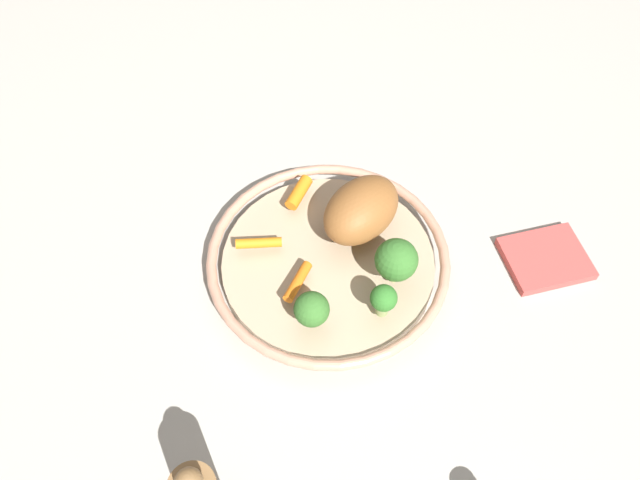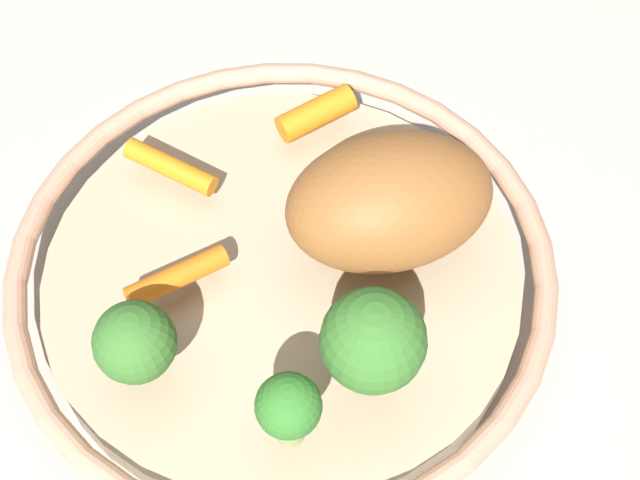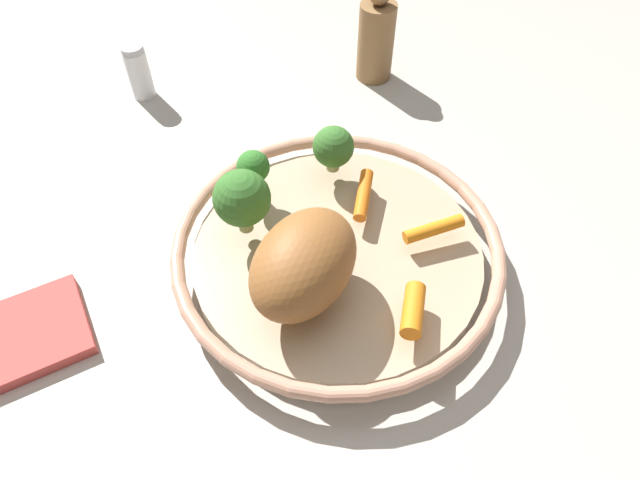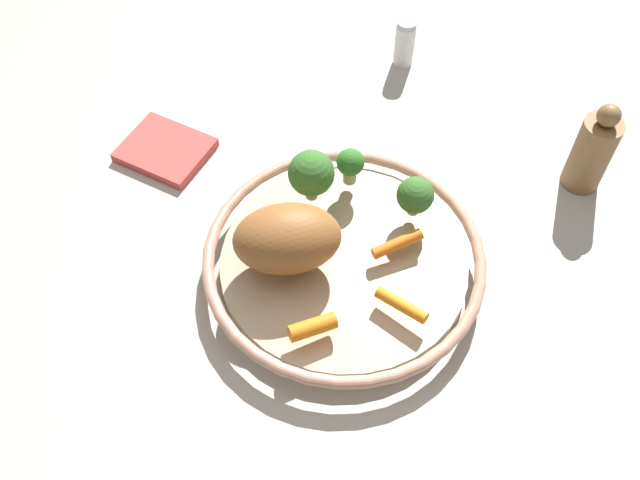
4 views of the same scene
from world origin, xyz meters
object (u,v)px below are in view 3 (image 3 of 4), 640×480
broccoli_floret_small (333,147)px  baby_carrot_center (434,229)px  roast_chicken_piece (304,263)px  broccoli_floret_large (253,169)px  baby_carrot_left (413,310)px  salt_shaker (139,72)px  pepper_mill (376,38)px  dish_towel (25,336)px  serving_bowl (337,252)px  baby_carrot_near_rim (363,195)px  broccoli_floret_mid (242,199)px

broccoli_floret_small → baby_carrot_center: bearing=140.0°
roast_chicken_piece → broccoli_floret_large: (0.07, -0.13, -0.01)m
roast_chicken_piece → baby_carrot_left: size_ratio=2.34×
baby_carrot_left → broccoli_floret_large: (0.17, -0.16, 0.02)m
broccoli_floret_large → salt_shaker: broccoli_floret_large is taller
broccoli_floret_small → salt_shaker: (0.29, -0.18, -0.04)m
roast_chicken_piece → broccoli_floret_large: roast_chicken_piece is taller
salt_shaker → pepper_mill: bearing=-167.6°
baby_carrot_left → salt_shaker: (0.37, -0.38, -0.01)m
broccoli_floret_large → dish_towel: 0.29m
pepper_mill → serving_bowl: bearing=84.2°
baby_carrot_center → baby_carrot_near_rim: 0.09m
baby_carrot_left → serving_bowl: bearing=-49.8°
serving_bowl → baby_carrot_near_rim: baby_carrot_near_rim is taller
broccoli_floret_large → broccoli_floret_small: (-0.09, -0.04, -0.00)m
roast_chicken_piece → dish_towel: 0.29m
baby_carrot_center → pepper_mill: (0.06, -0.35, 0.01)m
baby_carrot_center → roast_chicken_piece: bearing=31.2°
serving_bowl → roast_chicken_piece: roast_chicken_piece is taller
salt_shaker → dish_towel: 0.41m
serving_bowl → baby_carrot_center: bearing=-170.7°
salt_shaker → baby_carrot_left: bearing=134.3°
serving_bowl → baby_carrot_center: 0.11m
roast_chicken_piece → broccoli_floret_small: bearing=-96.1°
baby_carrot_left → broccoli_floret_mid: broccoli_floret_mid is taller
baby_carrot_center → broccoli_floret_large: size_ratio=1.21×
serving_bowl → baby_carrot_left: baby_carrot_left is taller
baby_carrot_center → baby_carrot_left: 0.11m
roast_chicken_piece → serving_bowl: bearing=-115.4°
roast_chicken_piece → dish_towel: (0.28, 0.05, -0.08)m
broccoli_floret_small → dish_towel: size_ratio=0.48×
baby_carrot_left → broccoli_floret_small: broccoli_floret_small is taller
roast_chicken_piece → broccoli_floret_mid: bearing=-46.5°
broccoli_floret_small → baby_carrot_near_rim: bearing=126.9°
serving_bowl → baby_carrot_left: size_ratio=6.37×
roast_chicken_piece → broccoli_floret_mid: 0.10m
serving_bowl → baby_carrot_near_rim: size_ratio=5.33×
baby_carrot_left → broccoli_floret_mid: size_ratio=0.73×
baby_carrot_center → baby_carrot_left: (0.03, 0.10, 0.00)m
broccoli_floret_small → broccoli_floret_mid: bearing=48.7°
baby_carrot_near_rim → broccoli_floret_large: size_ratio=1.21×
roast_chicken_piece → broccoli_floret_large: 0.15m
baby_carrot_left → salt_shaker: 0.53m
pepper_mill → salt_shaker: bearing=12.4°
broccoli_floret_mid → dish_towel: size_ratio=0.63×
baby_carrot_center → broccoli_floret_small: 0.15m
serving_bowl → roast_chicken_piece: 0.09m
serving_bowl → dish_towel: serving_bowl is taller
roast_chicken_piece → pepper_mill: size_ratio=0.91×
broccoli_floret_large → broccoli_floret_small: size_ratio=0.96×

